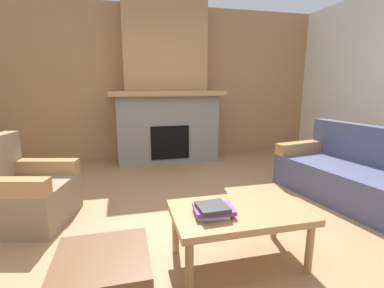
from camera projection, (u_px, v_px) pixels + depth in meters
The scene contains 8 objects.
ground at pixel (210, 229), 2.65m from camera, with size 9.00×9.00×0.00m, color #9E754C.
wall_back_wood_panel at pixel (162, 83), 5.22m from camera, with size 6.00×0.12×2.70m, color #A87A4C.
fireplace at pixel (166, 94), 4.90m from camera, with size 1.90×0.82×2.70m.
couch at pixel (359, 177), 3.25m from camera, with size 1.13×1.92×0.85m.
armchair at pixel (22, 194), 2.73m from camera, with size 0.92×0.92×0.85m.
coffee_table at pixel (239, 216), 2.09m from camera, with size 1.00×0.60×0.43m.
ottoman at pixel (104, 287), 1.60m from camera, with size 0.52×0.52×0.40m, color brown.
book_stack_near_edge at pixel (213, 209), 1.98m from camera, with size 0.30×0.25×0.08m.
Camera 1 is at (-0.74, -2.32, 1.33)m, focal length 26.31 mm.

